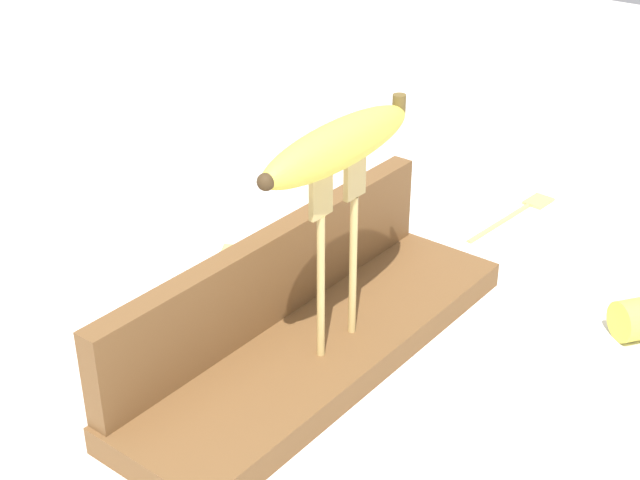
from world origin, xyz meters
TOP-DOWN VIEW (x-y plane):
  - ground_plane at (0.00, 0.00)m, footprint 3.00×3.00m
  - wooden_board at (0.00, 0.00)m, footprint 0.44×0.13m
  - board_backstop at (0.00, 0.06)m, footprint 0.43×0.02m
  - fork_stand_center at (0.00, -0.02)m, footprint 0.07×0.01m
  - banana_raised_center at (-0.00, -0.02)m, footprint 0.19×0.04m
  - fork_fallen_near at (0.12, 0.16)m, footprint 0.11×0.16m
  - fork_fallen_far at (0.39, -0.01)m, footprint 0.17×0.03m

SIDE VIEW (x-z plane):
  - ground_plane at x=0.00m, z-range 0.00..0.00m
  - fork_fallen_near at x=0.12m, z-range 0.00..0.01m
  - fork_fallen_far at x=0.39m, z-range 0.00..0.01m
  - wooden_board at x=0.00m, z-range 0.00..0.03m
  - board_backstop at x=0.00m, z-range 0.03..0.12m
  - fork_stand_center at x=0.00m, z-range 0.04..0.22m
  - banana_raised_center at x=0.00m, z-range 0.20..0.24m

